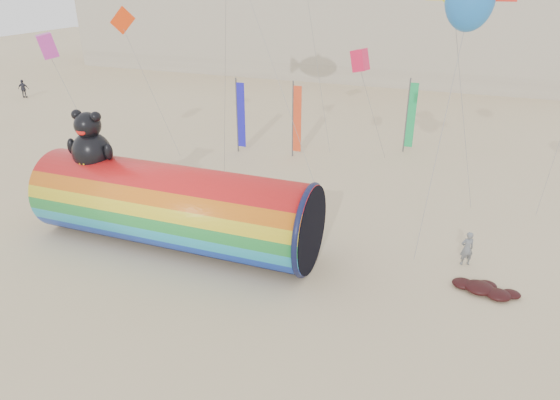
% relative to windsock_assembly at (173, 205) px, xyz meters
% --- Properties ---
extents(ground, '(160.00, 160.00, 0.00)m').
position_rel_windsock_assembly_xyz_m(ground, '(4.17, -0.07, -2.03)').
color(ground, '#CCB58C').
rests_on(ground, ground).
extents(windsock_assembly, '(13.27, 4.04, 6.12)m').
position_rel_windsock_assembly_xyz_m(windsock_assembly, '(0.00, 0.00, 0.00)').
color(windsock_assembly, red).
rests_on(windsock_assembly, ground).
extents(kite_handler, '(0.69, 0.60, 1.60)m').
position_rel_windsock_assembly_xyz_m(kite_handler, '(12.80, 2.82, -1.23)').
color(kite_handler, slate).
rests_on(kite_handler, ground).
extents(fabric_bundle, '(2.62, 1.35, 0.41)m').
position_rel_windsock_assembly_xyz_m(fabric_bundle, '(13.61, 0.87, -1.86)').
color(fabric_bundle, '#3B0B0A').
rests_on(fabric_bundle, ground).
extents(festival_banners, '(11.69, 4.18, 5.20)m').
position_rel_windsock_assembly_xyz_m(festival_banners, '(2.33, 14.61, 0.61)').
color(festival_banners, '#59595E').
rests_on(festival_banners, ground).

